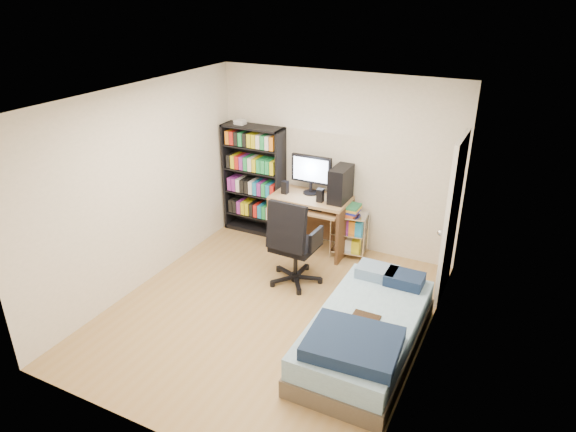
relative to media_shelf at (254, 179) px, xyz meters
The scene contains 7 objects.
room 2.25m from the media_shelf, 55.98° to the right, with size 3.58×4.08×2.58m.
media_shelf is the anchor object (origin of this frame).
computer_desk 1.14m from the media_shelf, ahead, with size 1.08×0.63×1.37m.
office_chair 1.72m from the media_shelf, 42.86° to the right, with size 0.72×0.72×1.17m.
wire_cart 1.63m from the media_shelf, ahead, with size 0.52×0.41×0.78m.
bed 3.26m from the media_shelf, 39.39° to the right, with size 0.99×1.99×0.57m.
door 3.01m from the media_shelf, ahead, with size 0.12×0.80×2.00m.
Camera 1 is at (2.45, -4.40, 3.53)m, focal length 32.00 mm.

